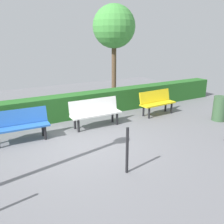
% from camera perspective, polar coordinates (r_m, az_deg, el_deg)
% --- Properties ---
extents(ground_plane, '(16.31, 16.31, 0.00)m').
position_cam_1_polar(ground_plane, '(6.60, -7.64, -7.16)').
color(ground_plane, slate).
extents(bench_yellow, '(1.40, 0.53, 0.86)m').
position_cam_1_polar(bench_yellow, '(8.92, 10.44, 2.44)').
color(bench_yellow, yellow).
rests_on(bench_yellow, ground_plane).
extents(bench_white, '(1.63, 0.49, 0.86)m').
position_cam_1_polar(bench_white, '(7.60, -3.95, 0.14)').
color(bench_white, white).
rests_on(bench_white, ground_plane).
extents(bench_blue, '(1.50, 0.54, 0.86)m').
position_cam_1_polar(bench_blue, '(6.95, -20.73, -2.66)').
color(bench_blue, blue).
rests_on(bench_blue, ground_plane).
extents(hedge_row, '(12.31, 0.60, 0.82)m').
position_cam_1_polar(hedge_row, '(8.69, -6.96, 1.74)').
color(hedge_row, '#266023').
rests_on(hedge_row, ground_plane).
extents(tree_near, '(1.88, 1.88, 4.09)m').
position_cam_1_polar(tree_near, '(11.29, 0.48, 19.28)').
color(tree_near, brown).
rests_on(tree_near, ground_plane).
extents(railing_post_mid, '(0.06, 0.06, 1.00)m').
position_cam_1_polar(railing_post_mid, '(5.01, 3.57, -9.02)').
color(railing_post_mid, black).
rests_on(railing_post_mid, ground_plane).
extents(trash_bin, '(0.43, 0.43, 0.83)m').
position_cam_1_polar(trash_bin, '(8.89, 23.92, 0.75)').
color(trash_bin, '#385938').
rests_on(trash_bin, ground_plane).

